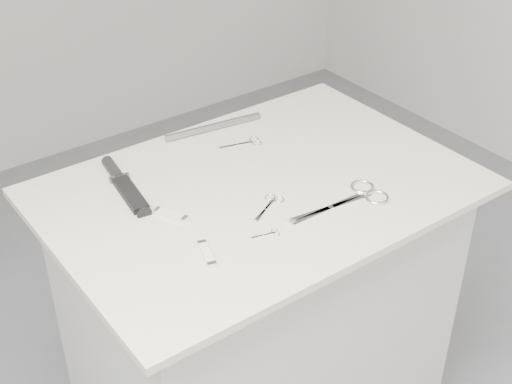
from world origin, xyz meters
TOP-DOWN VIEW (x-y plane):
  - plinth at (0.00, 0.00)m, footprint 0.90×0.60m
  - display_board at (0.00, 0.00)m, footprint 1.00×0.70m
  - large_shears at (0.15, -0.18)m, footprint 0.26×0.11m
  - embroidery_scissors_a at (-0.03, -0.08)m, footprint 0.11×0.08m
  - embroidery_scissors_b at (0.10, 0.18)m, footprint 0.12×0.06m
  - tiny_scissors at (-0.10, -0.17)m, footprint 0.06×0.03m
  - sheathed_knife at (-0.26, 0.19)m, footprint 0.07×0.25m
  - pocket_knife_a at (-0.25, -0.15)m, footprint 0.04×0.09m
  - pocket_knife_b at (-0.24, 0.01)m, footprint 0.05×0.08m
  - metal_rail at (0.07, 0.30)m, footprint 0.28×0.06m

SIDE VIEW (x-z plane):
  - plinth at x=0.00m, z-range 0.00..0.90m
  - display_board at x=0.00m, z-range 0.90..0.92m
  - tiny_scissors at x=-0.10m, z-range 0.92..0.92m
  - embroidery_scissors_a at x=-0.03m, z-range 0.92..0.92m
  - embroidery_scissors_b at x=0.10m, z-range 0.92..0.92m
  - large_shears at x=0.15m, z-range 0.92..0.93m
  - pocket_knife_a at x=-0.25m, z-range 0.92..0.93m
  - pocket_knife_b at x=-0.24m, z-range 0.92..0.93m
  - sheathed_knife at x=-0.26m, z-range 0.91..0.94m
  - metal_rail at x=0.07m, z-range 0.92..0.94m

